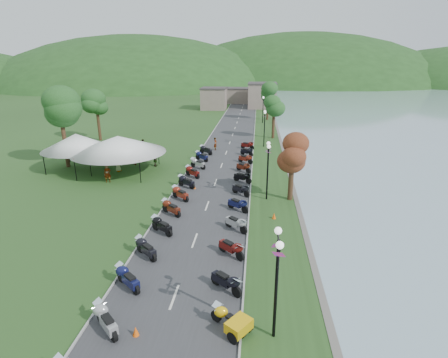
{
  "coord_description": "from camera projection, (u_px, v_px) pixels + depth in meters",
  "views": [
    {
      "loc": [
        4.0,
        -10.78,
        11.57
      ],
      "look_at": [
        1.11,
        19.36,
        1.3
      ],
      "focal_mm": 28.0,
      "sensor_mm": 36.0,
      "label": 1
    }
  ],
  "objects": [
    {
      "name": "far_building",
      "position": [
        236.0,
        96.0,
        93.75
      ],
      "size": [
        18.0,
        16.0,
        5.0
      ],
      "primitive_type": "cube",
      "color": "gray",
      "rests_on": "ground"
    },
    {
      "name": "tree_park_left",
      "position": [
        62.0,
        120.0,
        38.49
      ],
      "size": [
        3.84,
        3.84,
        10.66
      ],
      "primitive_type": null,
      "color": "#2A6126",
      "rests_on": "ground"
    },
    {
      "name": "hills_backdrop",
      "position": [
        252.0,
        82.0,
        202.78
      ],
      "size": [
        360.0,
        120.0,
        76.0
      ],
      "primitive_type": null,
      "color": "#285621",
      "rests_on": "ground"
    },
    {
      "name": "moto_row_right",
      "position": [
        242.0,
        183.0,
        33.21
      ],
      "size": [
        2.6,
        33.89,
        1.1
      ],
      "primitive_type": null,
      "color": "#331411",
      "rests_on": "ground"
    },
    {
      "name": "road",
      "position": [
        230.0,
        143.0,
        51.95
      ],
      "size": [
        7.0,
        120.0,
        0.02
      ],
      "primitive_type": "cube",
      "color": "#3B3B3D",
      "rests_on": "ground"
    },
    {
      "name": "vendor_tent_main",
      "position": [
        119.0,
        154.0,
        37.72
      ],
      "size": [
        6.71,
        6.71,
        4.0
      ],
      "primitive_type": null,
      "color": "white",
      "rests_on": "ground"
    },
    {
      "name": "tree_lakeside",
      "position": [
        292.0,
        166.0,
        29.73
      ],
      "size": [
        2.22,
        2.22,
        6.17
      ],
      "primitive_type": null,
      "color": "#2A6126",
      "rests_on": "ground"
    },
    {
      "name": "pedestrian_c",
      "position": [
        135.0,
        165.0,
        41.02
      ],
      "size": [
        0.8,
        1.17,
        1.67
      ],
      "primitive_type": "imported",
      "rotation": [
        0.0,
        0.0,
        5.08
      ],
      "color": "slate",
      "rests_on": "ground"
    },
    {
      "name": "pedestrian_a",
      "position": [
        108.0,
        182.0,
        35.07
      ],
      "size": [
        0.8,
        0.7,
        1.83
      ],
      "primitive_type": "imported",
      "rotation": [
        0.0,
        0.0,
        0.39
      ],
      "color": "slate",
      "rests_on": "ground"
    },
    {
      "name": "yellow_trike",
      "position": [
        229.0,
        321.0,
        15.7
      ],
      "size": [
        2.51,
        2.34,
        0.98
      ],
      "primitive_type": null,
      "rotation": [
        0.0,
        0.0,
        2.5
      ],
      "color": "yellow",
      "rests_on": "ground"
    },
    {
      "name": "moto_row_left",
      "position": [
        172.0,
        208.0,
        27.5
      ],
      "size": [
        2.6,
        40.27,
        1.1
      ],
      "primitive_type": null,
      "color": "#331411",
      "rests_on": "ground"
    },
    {
      "name": "streetlamp_near",
      "position": [
        276.0,
        289.0,
        14.65
      ],
      "size": [
        1.4,
        1.4,
        5.0
      ],
      "primitive_type": null,
      "color": "black",
      "rests_on": "ground"
    },
    {
      "name": "vendor_tent_side",
      "position": [
        78.0,
        151.0,
        38.86
      ],
      "size": [
        5.06,
        5.06,
        4.0
      ],
      "primitive_type": null,
      "color": "white",
      "rests_on": "ground"
    },
    {
      "name": "pedestrian_b",
      "position": [
        143.0,
        151.0,
        47.3
      ],
      "size": [
        0.84,
        0.56,
        1.6
      ],
      "primitive_type": "imported",
      "rotation": [
        0.0,
        0.0,
        3.32
      ],
      "color": "slate",
      "rests_on": "ground"
    },
    {
      "name": "traffic_cone_near",
      "position": [
        136.0,
        331.0,
        15.42
      ],
      "size": [
        0.3,
        0.3,
        0.47
      ],
      "primitive_type": "cone",
      "color": "#F2590C",
      "rests_on": "ground"
    }
  ]
}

